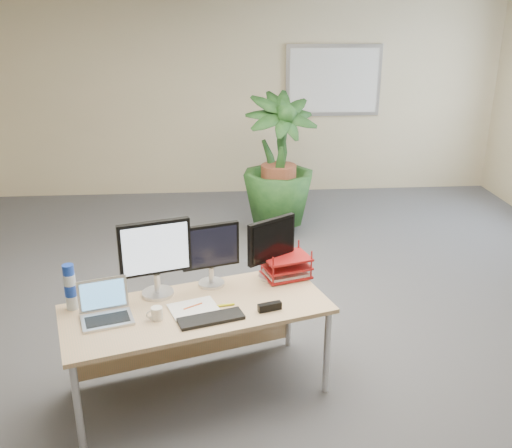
{
  "coord_description": "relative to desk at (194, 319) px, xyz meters",
  "views": [
    {
      "loc": [
        -0.45,
        -3.82,
        2.47
      ],
      "look_at": [
        -0.13,
        0.35,
        0.88
      ],
      "focal_mm": 40.0,
      "sensor_mm": 36.0,
      "label": 1
    }
  ],
  "objects": [
    {
      "name": "letter_tray",
      "position": [
        0.66,
        0.32,
        0.2
      ],
      "size": [
        0.38,
        0.33,
        0.15
      ],
      "color": "maroon",
      "rests_on": "desk"
    },
    {
      "name": "stapler",
      "position": [
        0.5,
        -0.17,
        0.16
      ],
      "size": [
        0.16,
        0.08,
        0.05
      ],
      "primitive_type": "cube",
      "rotation": [
        0.0,
        0.0,
        0.29
      ],
      "color": "black",
      "rests_on": "desk"
    },
    {
      "name": "monitor_right",
      "position": [
        0.13,
        0.23,
        0.39
      ],
      "size": [
        0.4,
        0.18,
        0.45
      ],
      "color": "silver",
      "rests_on": "desk"
    },
    {
      "name": "water_bottle",
      "position": [
        -0.77,
        -0.04,
        0.28
      ],
      "size": [
        0.08,
        0.08,
        0.31
      ],
      "color": "silver",
      "rests_on": "desk"
    },
    {
      "name": "yellow_highlighter",
      "position": [
        0.21,
        -0.09,
        0.14
      ],
      "size": [
        0.12,
        0.04,
        0.02
      ],
      "primitive_type": "cylinder",
      "rotation": [
        0.0,
        1.57,
        0.16
      ],
      "color": "yellow",
      "rests_on": "desk"
    },
    {
      "name": "spiral_notebook",
      "position": [
        0.01,
        -0.12,
        0.14
      ],
      "size": [
        0.36,
        0.31,
        0.01
      ],
      "primitive_type": "cube",
      "rotation": [
        0.0,
        0.0,
        0.33
      ],
      "color": "white",
      "rests_on": "desk"
    },
    {
      "name": "orange_pen",
      "position": [
        0.0,
        -0.1,
        0.15
      ],
      "size": [
        0.12,
        0.08,
        0.01
      ],
      "primitive_type": "cylinder",
      "rotation": [
        0.0,
        1.57,
        0.56
      ],
      "color": "#DE5218",
      "rests_on": "spiral_notebook"
    },
    {
      "name": "coffee_mug",
      "position": [
        -0.22,
        -0.22,
        0.18
      ],
      "size": [
        0.11,
        0.07,
        0.08
      ],
      "color": "white",
      "rests_on": "desk"
    },
    {
      "name": "whiteboard",
      "position": [
        1.81,
        4.42,
        1.03
      ],
      "size": [
        1.3,
        0.04,
        0.95
      ],
      "color": "#B3B2B7",
      "rests_on": "back_wall"
    },
    {
      "name": "laptop",
      "position": [
        -0.54,
        -0.17,
        0.19
      ],
      "size": [
        0.38,
        0.35,
        0.22
      ],
      "color": "silver",
      "rests_on": "desk"
    },
    {
      "name": "back_wall",
      "position": [
        0.61,
        4.46,
        0.83
      ],
      "size": [
        7.0,
        0.04,
        2.7
      ],
      "primitive_type": "cube",
      "color": "beige",
      "rests_on": "floor"
    },
    {
      "name": "floor_plant",
      "position": [
        0.89,
        2.8,
        0.23
      ],
      "size": [
        1.05,
        1.05,
        1.5
      ],
      "primitive_type": "imported",
      "rotation": [
        0.0,
        0.0,
        0.3
      ],
      "color": "#153917",
      "rests_on": "floor"
    },
    {
      "name": "monitor_left",
      "position": [
        -0.24,
        0.1,
        0.44
      ],
      "size": [
        0.47,
        0.22,
        0.53
      ],
      "color": "silver",
      "rests_on": "desk"
    },
    {
      "name": "desk",
      "position": [
        0.0,
        0.0,
        0.0
      ],
      "size": [
        1.84,
        1.18,
        0.66
      ],
      "color": "#DAAE80",
      "rests_on": "floor"
    },
    {
      "name": "floor",
      "position": [
        0.61,
        0.46,
        -0.52
      ],
      "size": [
        8.0,
        8.0,
        0.0
      ],
      "primitive_type": "plane",
      "color": "#45464A",
      "rests_on": "ground"
    },
    {
      "name": "keyboard",
      "position": [
        0.12,
        -0.26,
        0.15
      ],
      "size": [
        0.43,
        0.25,
        0.02
      ],
      "primitive_type": "cube",
      "rotation": [
        0.0,
        0.0,
        0.29
      ],
      "color": "black",
      "rests_on": "desk"
    },
    {
      "name": "monitor_dark",
      "position": [
        0.55,
        0.31,
        0.39
      ],
      "size": [
        0.35,
        0.26,
        0.45
      ],
      "color": "silver",
      "rests_on": "desk"
    }
  ]
}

